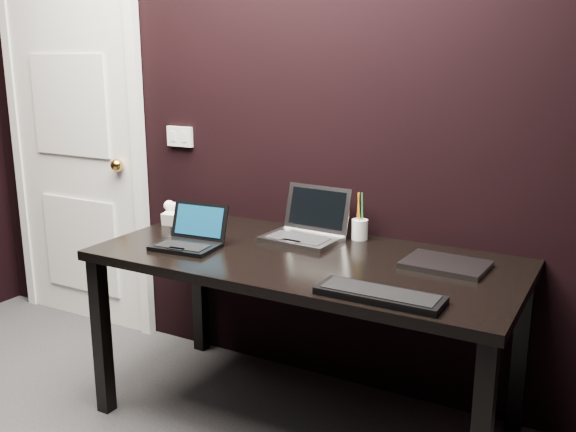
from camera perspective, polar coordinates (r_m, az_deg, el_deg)
The scene contains 11 objects.
wall_back at distance 2.96m, azimuth 0.03°, elevation 9.85°, with size 4.00×4.00×0.00m, color black.
door at distance 3.80m, azimuth -18.36°, elevation 6.23°, with size 0.99×0.10×2.14m.
wall_switch at distance 3.31m, azimuth -9.59°, elevation 6.98°, with size 0.15×0.02×0.10m.
desk at distance 2.60m, azimuth 1.56°, elevation -5.15°, with size 1.70×0.80×0.74m.
netbook at distance 2.71m, azimuth -8.74°, elevation -2.03°, with size 0.28×0.25×0.17m.
silver_laptop at distance 2.79m, azimuth 1.57°, elevation -1.27°, with size 0.33×0.30×0.22m.
ext_keyboard at distance 2.15m, azimuth 8.16°, elevation -6.95°, with size 0.43×0.15×0.03m.
closed_laptop at distance 2.50m, azimuth 13.84°, elevation -4.21°, with size 0.32×0.24×0.02m.
desk_phone at distance 3.09m, azimuth -8.95°, elevation 0.14°, with size 0.24×0.21×0.11m.
mobile_phone at distance 2.97m, azimuth -9.66°, elevation -0.63°, with size 0.06×0.05×0.09m.
pen_cup at distance 2.80m, azimuth 6.39°, elevation -1.11°, with size 0.09×0.09×0.21m.
Camera 1 is at (1.43, -0.78, 1.52)m, focal length 40.00 mm.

